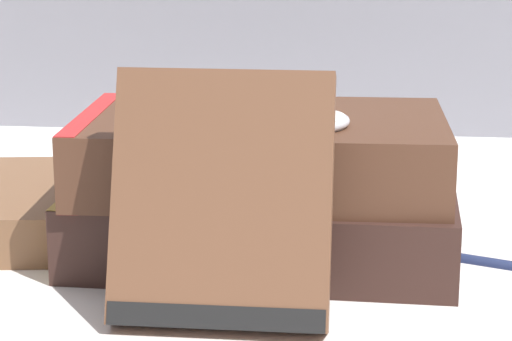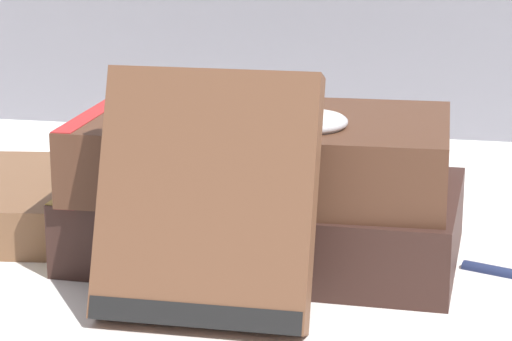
% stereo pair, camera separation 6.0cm
% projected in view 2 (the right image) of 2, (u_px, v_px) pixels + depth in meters
% --- Properties ---
extents(ground_plane, '(3.00, 3.00, 0.00)m').
position_uv_depth(ground_plane, '(237.00, 271.00, 0.64)').
color(ground_plane, silver).
extents(book_flat_bottom, '(0.23, 0.15, 0.05)m').
position_uv_depth(book_flat_bottom, '(259.00, 220.00, 0.66)').
color(book_flat_bottom, '#331E19').
rests_on(book_flat_bottom, ground_plane).
extents(book_flat_top, '(0.22, 0.14, 0.04)m').
position_uv_depth(book_flat_top, '(255.00, 152.00, 0.65)').
color(book_flat_top, '#4C2D1E').
rests_on(book_flat_top, book_flat_bottom).
extents(book_leaning_front, '(0.11, 0.06, 0.13)m').
position_uv_depth(book_leaning_front, '(203.00, 207.00, 0.55)').
color(book_leaning_front, brown).
rests_on(book_leaning_front, ground_plane).
extents(pocket_watch, '(0.05, 0.06, 0.01)m').
position_uv_depth(pocket_watch, '(301.00, 121.00, 0.61)').
color(pocket_watch, silver).
rests_on(pocket_watch, book_flat_top).
extents(reading_glasses, '(0.11, 0.08, 0.00)m').
position_uv_depth(reading_glasses, '(198.00, 189.00, 0.80)').
color(reading_glasses, '#ADADB2').
rests_on(reading_glasses, ground_plane).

